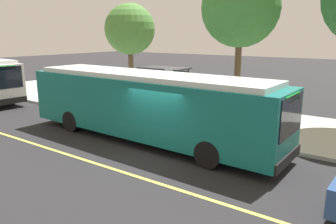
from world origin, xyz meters
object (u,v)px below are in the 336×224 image
(transit_bus_main, at_px, (146,104))
(waiting_bench, at_px, (170,100))
(pedestrian_commuter, at_px, (180,103))
(route_sign_post, at_px, (169,88))

(transit_bus_main, xyz_separation_m, waiting_bench, (-2.49, 5.42, -0.99))
(waiting_bench, distance_m, pedestrian_commuter, 3.37)
(waiting_bench, height_order, pedestrian_commuter, pedestrian_commuter)
(route_sign_post, relative_size, pedestrian_commuter, 1.66)
(transit_bus_main, distance_m, pedestrian_commuter, 3.04)
(route_sign_post, xyz_separation_m, pedestrian_commuter, (0.28, 0.61, -0.84))
(transit_bus_main, height_order, pedestrian_commuter, transit_bus_main)
(transit_bus_main, distance_m, route_sign_post, 2.46)
(waiting_bench, bearing_deg, transit_bus_main, -65.36)
(waiting_bench, bearing_deg, pedestrian_commuter, -46.66)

